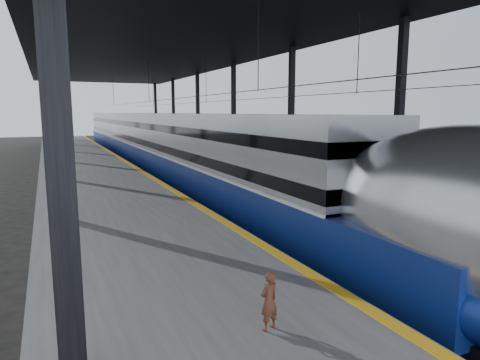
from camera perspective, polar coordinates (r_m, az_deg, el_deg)
ground at (r=13.13m, az=4.31°, el=-11.54°), size 160.00×160.00×0.00m
platform at (r=31.14m, az=-19.63°, el=0.91°), size 6.00×80.00×1.00m
yellow_strip at (r=31.42m, az=-14.58°, el=2.14°), size 0.30×80.00×0.01m
rails at (r=32.81m, az=-5.54°, el=1.04°), size 6.52×80.00×0.16m
canopy at (r=32.07m, az=-10.40°, el=16.96°), size 18.00×75.00×9.47m
tgv_train at (r=34.33m, az=-10.93°, el=4.70°), size 3.16×65.20×4.53m
second_train at (r=43.75m, az=-7.11°, el=5.41°), size 2.74×56.05×3.77m
child at (r=7.38m, az=3.88°, el=-15.80°), size 0.43×0.35×1.02m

